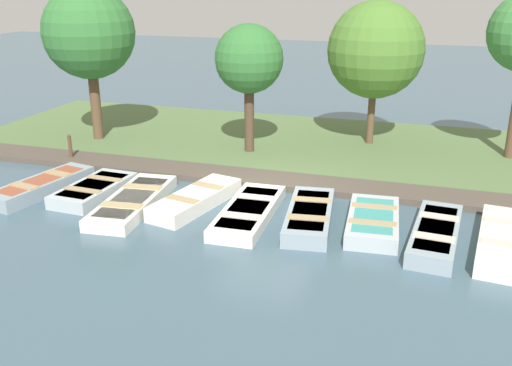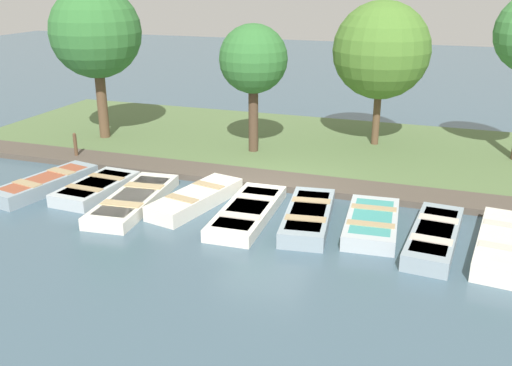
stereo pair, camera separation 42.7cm
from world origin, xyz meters
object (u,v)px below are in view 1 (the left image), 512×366
Objects in this scene: rowboat_2 at (133,201)px; park_tree_center at (376,50)px; park_tree_left at (249,60)px; park_tree_far_left at (89,33)px; rowboat_3 at (196,199)px; rowboat_1 at (94,190)px; rowboat_8 at (505,241)px; rowboat_4 at (249,212)px; rowboat_5 at (310,215)px; rowboat_6 at (373,221)px; rowboat_0 at (42,186)px; rowboat_7 at (436,234)px; mooring_post_near at (70,148)px.

rowboat_2 is 9.70m from park_tree_center.
park_tree_far_left is at bearing -88.69° from park_tree_left.
rowboat_3 is at bearing 0.51° from park_tree_left.
rowboat_3 is 0.73× the size of park_tree_left.
rowboat_1 is 0.83× the size of rowboat_3.
rowboat_3 is 8.48m from park_tree_center.
park_tree_center reaches higher than rowboat_8.
rowboat_4 is at bearing -83.74° from rowboat_8.
rowboat_6 is at bearing 87.65° from rowboat_5.
rowboat_2 is (0.18, 2.96, -0.04)m from rowboat_0.
park_tree_far_left reaches higher than park_tree_center.
rowboat_7 reaches higher than rowboat_4.
rowboat_2 is 0.67× the size of park_tree_far_left.
rowboat_3 is 0.94× the size of rowboat_8.
rowboat_2 is 1.07× the size of rowboat_4.
rowboat_0 is 7.64m from rowboat_5.
rowboat_6 is at bearing -89.19° from rowboat_8.
rowboat_1 is at bearing -74.72° from rowboat_3.
park_tree_center is (-2.31, 9.51, -0.49)m from park_tree_far_left.
rowboat_5 is at bearing 32.79° from park_tree_left.
park_tree_far_left is (-4.92, -13.36, 3.69)m from rowboat_8.
rowboat_0 is at bearing -95.72° from rowboat_5.
rowboat_0 is 0.60× the size of park_tree_far_left.
rowboat_0 is 4.54m from rowboat_3.
rowboat_0 reaches higher than rowboat_4.
park_tree_center is (-7.26, -2.37, 3.22)m from rowboat_7.
rowboat_3 is 8.26m from park_tree_far_left.
mooring_post_near is (-2.46, -8.49, 0.28)m from rowboat_5.
park_tree_left is at bearing 91.31° from park_tree_far_left.
mooring_post_near reaches higher than rowboat_5.
park_tree_center is at bearing 139.64° from rowboat_1.
park_tree_far_left is 1.26× the size of park_tree_left.
rowboat_4 is at bearing -16.64° from park_tree_center.
park_tree_far_left is (-4.95, -1.26, 3.70)m from rowboat_0.
rowboat_8 reaches higher than rowboat_2.
rowboat_7 is 8.51m from park_tree_left.
rowboat_5 is 0.98× the size of rowboat_7.
rowboat_6 is 7.33m from park_tree_left.
rowboat_6 is 2.91× the size of mooring_post_near.
rowboat_1 is at bearing -31.28° from park_tree_left.
rowboat_2 is at bearing 53.41° from mooring_post_near.
rowboat_6 is at bearing 66.07° from park_tree_far_left.
rowboat_3 is at bearing 51.54° from park_tree_far_left.
rowboat_0 reaches higher than rowboat_6.
park_tree_left is at bearing -124.77° from rowboat_7.
rowboat_8 is 3.58× the size of mooring_post_near.
rowboat_3 is 0.93× the size of rowboat_4.
rowboat_3 is 5.60m from park_tree_left.
mooring_post_near is at bearing -94.95° from rowboat_8.
rowboat_4 is at bearing 17.78° from park_tree_left.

